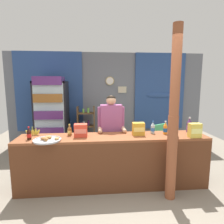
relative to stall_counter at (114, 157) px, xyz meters
The scene contains 18 objects.
ground_plane 0.96m from the stall_counter, 86.35° to the left, with size 7.48×7.48×0.00m, color gray.
back_wall_curtained 2.56m from the stall_counter, 89.62° to the left, with size 5.59×0.22×2.67m.
stall_counter is the anchor object (origin of this frame).
timber_post 1.17m from the stall_counter, 21.95° to the right, with size 0.18×0.16×2.66m.
drink_fridge 2.34m from the stall_counter, 128.03° to the left, with size 0.79×0.73×1.98m.
bottle_shelf_rack 2.13m from the stall_counter, 105.14° to the left, with size 0.48×0.28×1.19m.
plastic_lawn_chair 1.74m from the stall_counter, 48.55° to the left, with size 0.60×0.60×0.86m.
shopkeeper 0.72m from the stall_counter, 89.83° to the left, with size 0.53×0.42×1.58m.
soda_bottle_grape_soda 1.54m from the stall_counter, 10.08° to the left, with size 0.09×0.09×0.29m.
soda_bottle_orange_soda 1.06m from the stall_counter, 10.03° to the left, with size 0.07×0.07×0.24m.
soda_bottle_cola 1.45m from the stall_counter, behind, with size 0.07×0.07×0.22m.
soda_bottle_iced_tea 0.90m from the stall_counter, 163.37° to the left, with size 0.07×0.07×0.20m.
soda_bottle_water 0.89m from the stall_counter, 17.97° to the left, with size 0.07×0.07×0.23m.
snack_box_choco_powder 0.66m from the stall_counter, 18.20° to the left, with size 0.21×0.14×0.22m.
snack_box_instant_noodle 1.44m from the stall_counter, ahead, with size 0.20×0.13×0.24m.
snack_box_crackers 0.73m from the stall_counter, 166.32° to the left, with size 0.22×0.15×0.22m.
pastry_tray 1.14m from the stall_counter, behind, with size 0.44×0.44×0.07m.
banana_bunch 1.49m from the stall_counter, 168.36° to the left, with size 0.27×0.05×0.16m.
Camera 1 is at (-0.36, -2.77, 1.82)m, focal length 30.54 mm.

